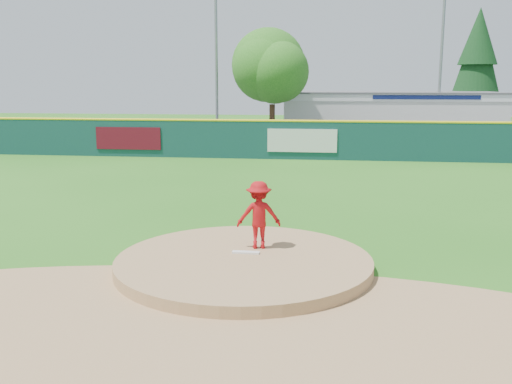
# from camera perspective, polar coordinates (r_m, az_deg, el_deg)

# --- Properties ---
(ground) EXTENTS (120.00, 120.00, 0.00)m
(ground) POSITION_cam_1_polar(r_m,az_deg,el_deg) (12.38, -1.22, -7.65)
(ground) COLOR #286B19
(ground) RESTS_ON ground
(pitchers_mound) EXTENTS (5.50, 5.50, 0.50)m
(pitchers_mound) POSITION_cam_1_polar(r_m,az_deg,el_deg) (12.38, -1.22, -7.65)
(pitchers_mound) COLOR #9E774C
(pitchers_mound) RESTS_ON ground
(pitching_rubber) EXTENTS (0.60, 0.15, 0.04)m
(pitching_rubber) POSITION_cam_1_polar(r_m,az_deg,el_deg) (12.58, -1.02, -6.06)
(pitching_rubber) COLOR white
(pitching_rubber) RESTS_ON pitchers_mound
(infield_dirt_arc) EXTENTS (15.40, 15.40, 0.01)m
(infield_dirt_arc) POSITION_cam_1_polar(r_m,az_deg,el_deg) (9.63, -4.01, -13.23)
(infield_dirt_arc) COLOR #9E774C
(infield_dirt_arc) RESTS_ON ground
(parking_lot) EXTENTS (44.00, 16.00, 0.02)m
(parking_lot) POSITION_cam_1_polar(r_m,az_deg,el_deg) (38.85, 4.86, 5.01)
(parking_lot) COLOR #38383A
(parking_lot) RESTS_ON ground
(pitcher) EXTENTS (1.07, 0.74, 1.53)m
(pitcher) POSITION_cam_1_polar(r_m,az_deg,el_deg) (12.82, 0.28, -2.30)
(pitcher) COLOR #AE0E13
(pitcher) RESTS_ON pitchers_mound
(van) EXTENTS (5.34, 3.06, 1.40)m
(van) POSITION_cam_1_polar(r_m,az_deg,el_deg) (35.71, 11.61, 5.46)
(van) COLOR white
(van) RESTS_ON parking_lot
(pool_building_grp) EXTENTS (15.20, 8.20, 3.31)m
(pool_building_grp) POSITION_cam_1_polar(r_m,az_deg,el_deg) (43.86, 13.14, 7.60)
(pool_building_grp) COLOR silver
(pool_building_grp) RESTS_ON ground
(fence_banners) EXTENTS (12.96, 0.04, 1.20)m
(fence_banners) POSITION_cam_1_polar(r_m,az_deg,el_deg) (30.31, -4.29, 5.26)
(fence_banners) COLOR maroon
(fence_banners) RESTS_ON ground
(playground_slide) EXTENTS (1.04, 2.94, 1.62)m
(playground_slide) POSITION_cam_1_polar(r_m,az_deg,el_deg) (37.79, -21.12, 5.40)
(playground_slide) COLOR blue
(playground_slide) RESTS_ON ground
(outfield_fence) EXTENTS (40.00, 0.14, 2.07)m
(outfield_fence) POSITION_cam_1_polar(r_m,az_deg,el_deg) (29.80, 4.06, 5.34)
(outfield_fence) COLOR #123C3B
(outfield_fence) RESTS_ON ground
(deciduous_tree) EXTENTS (5.60, 5.60, 7.36)m
(deciduous_tree) POSITION_cam_1_polar(r_m,az_deg,el_deg) (36.81, 1.65, 11.81)
(deciduous_tree) COLOR #382314
(deciduous_tree) RESTS_ON ground
(conifer_tree) EXTENTS (4.40, 4.40, 9.50)m
(conifer_tree) POSITION_cam_1_polar(r_m,az_deg,el_deg) (48.93, 21.25, 12.01)
(conifer_tree) COLOR #382314
(conifer_tree) RESTS_ON ground
(light_pole_left) EXTENTS (1.75, 0.25, 11.00)m
(light_pole_left) POSITION_cam_1_polar(r_m,az_deg,el_deg) (39.44, -4.00, 13.90)
(light_pole_left) COLOR gray
(light_pole_left) RESTS_ON ground
(light_pole_right) EXTENTS (1.75, 0.25, 10.00)m
(light_pole_right) POSITION_cam_1_polar(r_m,az_deg,el_deg) (41.27, 18.02, 12.56)
(light_pole_right) COLOR gray
(light_pole_right) RESTS_ON ground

